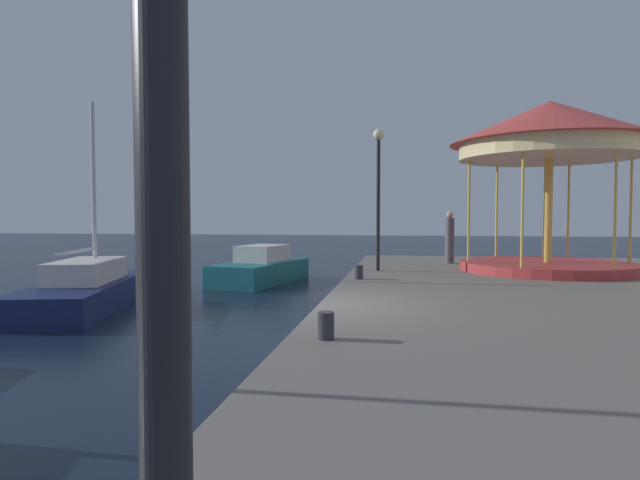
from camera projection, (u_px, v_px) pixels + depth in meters
name	position (u px, v px, depth m)	size (l,w,h in m)	color
ground_plane	(319.00, 343.00, 10.83)	(120.00, 120.00, 0.00)	black
motorboat_teal	(261.00, 268.00, 20.57)	(3.05, 5.13, 1.45)	#19606B
sailboat_navy	(87.00, 289.00, 15.08)	(3.65, 6.99, 5.95)	#19214C
carousel	(549.00, 145.00, 16.99)	(6.26, 6.26, 5.48)	#B23333
lamp_post_mid_promenade	(378.00, 175.00, 17.20)	(0.36, 0.36, 4.61)	black
bollard_north	(326.00, 326.00, 7.70)	(0.24, 0.24, 0.40)	#2D2D33
bollard_south	(359.00, 272.00, 15.02)	(0.24, 0.24, 0.40)	#2D2D33
person_near_carousel	(450.00, 239.00, 20.04)	(0.34, 0.34, 1.97)	#514C56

